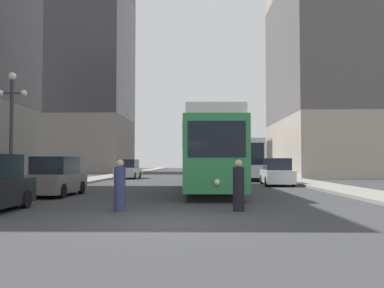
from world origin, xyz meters
The scene contains 13 objects.
ground_plane centered at (0.00, 0.00, 0.00)m, with size 200.00×200.00×0.00m, color #38383A.
sidewalk_left centered at (-8.57, 40.00, 0.07)m, with size 2.54×120.00×0.15m, color gray.
sidewalk_right centered at (8.57, 40.00, 0.07)m, with size 2.54×120.00×0.15m, color gray.
streetcar centered at (1.31, 12.53, 2.10)m, with size 2.80×15.15×3.89m.
transit_bus centered at (4.77, 27.81, 1.95)m, with size 2.95×13.08×3.45m.
parked_car_left_near centered at (-5.99, 8.59, 0.84)m, with size 1.99×4.28×1.82m.
parked_car_right_far centered at (5.99, 17.56, 0.84)m, with size 2.10×5.09×1.82m.
parked_car_left_far centered at (-5.99, 28.77, 0.84)m, with size 1.96×4.88×1.82m.
pedestrian_crossing_near centered at (1.99, 2.64, 0.77)m, with size 0.37×0.37×1.65m.
pedestrian_crossing_far centered at (-1.83, 2.66, 0.77)m, with size 0.37×0.37×1.66m.
lamp_post_left_near centered at (-7.90, 8.16, 3.80)m, with size 1.41×0.36×5.56m.
building_left_corner centered at (-17.57, 49.63, 16.55)m, with size 16.06×16.19×32.08m.
building_right_corner centered at (16.28, 35.95, 13.24)m, with size 13.48×19.61×25.71m.
Camera 1 is at (0.72, -10.74, 1.57)m, focal length 38.95 mm.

